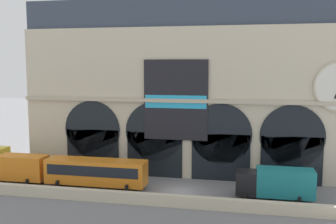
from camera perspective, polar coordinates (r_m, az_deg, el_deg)
name	(u,v)px	position (r m, az deg, el deg)	size (l,w,h in m)	color
ground_plane	(180,192)	(41.65, 1.72, -11.61)	(200.00, 200.00, 0.00)	slate
quay_parapet_wall	(172,201)	(37.44, 0.57, -12.88)	(90.00, 0.70, 1.11)	beige
station_building	(191,90)	(46.97, 3.36, 3.23)	(40.41, 5.39, 20.97)	beige
box_truck_west	(15,167)	(47.68, -21.45, -7.56)	(7.50, 2.91, 3.12)	orange
bus_midwest	(96,172)	(43.10, -10.50, -8.60)	(11.00, 3.25, 3.10)	orange
box_truck_mideast	(276,183)	(40.35, 15.50, -9.95)	(7.50, 2.91, 3.12)	black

